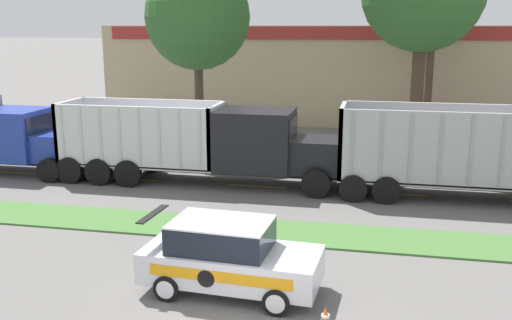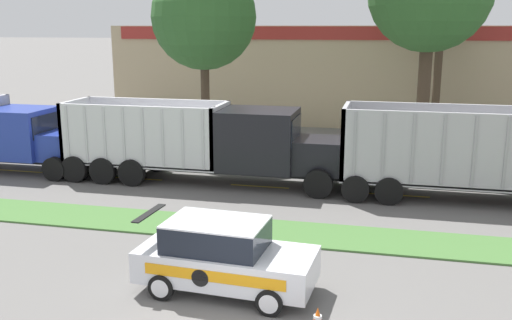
# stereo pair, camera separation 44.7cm
# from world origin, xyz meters

# --- Properties ---
(grass_verge) EXTENTS (120.00, 2.14, 0.06)m
(grass_verge) POSITION_xyz_m (0.00, 6.68, 0.03)
(grass_verge) COLOR #477538
(grass_verge) RESTS_ON ground_plane
(centre_line_2) EXTENTS (2.40, 0.14, 0.01)m
(centre_line_2) POSITION_xyz_m (-12.73, 11.75, 0.00)
(centre_line_2) COLOR yellow
(centre_line_2) RESTS_ON ground_plane
(centre_line_3) EXTENTS (2.40, 0.14, 0.01)m
(centre_line_3) POSITION_xyz_m (-7.33, 11.75, 0.00)
(centre_line_3) COLOR yellow
(centre_line_3) RESTS_ON ground_plane
(centre_line_4) EXTENTS (2.40, 0.14, 0.01)m
(centre_line_4) POSITION_xyz_m (-1.93, 11.75, 0.00)
(centre_line_4) COLOR yellow
(centre_line_4) RESTS_ON ground_plane
(centre_line_5) EXTENTS (2.40, 0.14, 0.01)m
(centre_line_5) POSITION_xyz_m (3.47, 11.75, 0.00)
(centre_line_5) COLOR yellow
(centre_line_5) RESTS_ON ground_plane
(dump_truck_mid) EXTENTS (11.82, 2.79, 3.30)m
(dump_truck_mid) POSITION_xyz_m (-3.23, 11.92, 1.59)
(dump_truck_mid) COLOR black
(dump_truck_mid) RESTS_ON ground_plane
(rally_car) EXTENTS (4.36, 2.18, 1.80)m
(rally_car) POSITION_xyz_m (-0.71, 2.50, 0.90)
(rally_car) COLOR silver
(rally_car) RESTS_ON ground_plane
(traffic_cone) EXTENTS (0.42, 0.42, 0.57)m
(traffic_cone) POSITION_xyz_m (1.75, 1.06, 0.28)
(traffic_cone) COLOR black
(traffic_cone) RESTS_ON ground_plane
(store_building_backdrop) EXTENTS (31.06, 12.10, 6.34)m
(store_building_backdrop) POSITION_xyz_m (0.13, 32.01, 3.17)
(store_building_backdrop) COLOR tan
(store_building_backdrop) RESTS_ON ground_plane
(tree_behind_centre) EXTENTS (5.30, 5.30, 10.73)m
(tree_behind_centre) POSITION_xyz_m (-6.33, 18.35, 7.27)
(tree_behind_centre) COLOR #473828
(tree_behind_centre) RESTS_ON ground_plane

